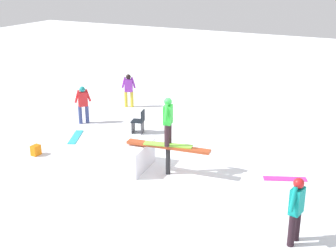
# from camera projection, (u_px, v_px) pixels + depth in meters

# --- Properties ---
(ground_plane) EXTENTS (60.00, 60.00, 0.00)m
(ground_plane) POSITION_uv_depth(u_px,v_px,m) (168.00, 174.00, 14.04)
(ground_plane) COLOR white
(rail_feature) EXTENTS (2.59, 0.57, 0.92)m
(rail_feature) POSITION_uv_depth(u_px,v_px,m) (168.00, 150.00, 13.78)
(rail_feature) COLOR black
(rail_feature) RESTS_ON ground
(snow_kicker_ramp) EXTENTS (1.96, 1.69, 0.79)m
(snow_kicker_ramp) POSITION_uv_depth(u_px,v_px,m) (119.00, 154.00, 14.44)
(snow_kicker_ramp) COLOR white
(snow_kicker_ramp) RESTS_ON ground
(main_rider_on_rail) EXTENTS (1.47, 0.74, 1.45)m
(main_rider_on_rail) POSITION_uv_depth(u_px,v_px,m) (168.00, 122.00, 13.49)
(main_rider_on_rail) COLOR #83D63D
(main_rider_on_rail) RESTS_ON rail_feature
(bystander_red) EXTENTS (0.50, 0.56, 1.49)m
(bystander_red) POSITION_uv_depth(u_px,v_px,m) (83.00, 103.00, 18.24)
(bystander_red) COLOR #364279
(bystander_red) RESTS_ON ground
(bystander_purple) EXTENTS (0.61, 0.33, 1.47)m
(bystander_purple) POSITION_uv_depth(u_px,v_px,m) (129.00, 89.00, 20.31)
(bystander_purple) COLOR gold
(bystander_purple) RESTS_ON ground
(bystander_teal) EXTENTS (0.29, 0.73, 1.60)m
(bystander_teal) POSITION_uv_depth(u_px,v_px,m) (296.00, 207.00, 10.29)
(bystander_teal) COLOR black
(bystander_teal) RESTS_ON ground
(loose_snowboard_cyan) EXTENTS (0.84, 1.39, 0.02)m
(loose_snowboard_cyan) POSITION_uv_depth(u_px,v_px,m) (76.00, 137.00, 16.97)
(loose_snowboard_cyan) COLOR #2CB9C9
(loose_snowboard_cyan) RESTS_ON ground
(loose_snowboard_magenta) EXTENTS (1.26, 0.75, 0.02)m
(loose_snowboard_magenta) POSITION_uv_depth(u_px,v_px,m) (285.00, 179.00, 13.68)
(loose_snowboard_magenta) COLOR #CD2FA0
(loose_snowboard_magenta) RESTS_ON ground
(folding_chair) EXTENTS (0.54, 0.54, 0.88)m
(folding_chair) POSITION_uv_depth(u_px,v_px,m) (139.00, 122.00, 17.30)
(folding_chair) COLOR #3F3F44
(folding_chair) RESTS_ON ground
(backpack_on_snow) EXTENTS (0.24, 0.31, 0.34)m
(backpack_on_snow) POSITION_uv_depth(u_px,v_px,m) (36.00, 150.00, 15.36)
(backpack_on_snow) COLOR orange
(backpack_on_snow) RESTS_ON ground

